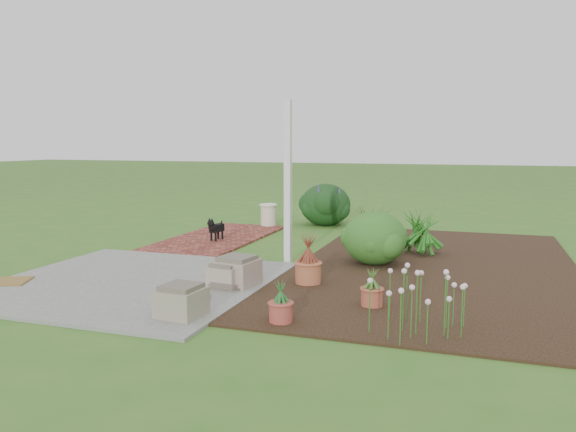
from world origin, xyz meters
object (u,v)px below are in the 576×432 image
(stone_trough_near, at_px, (182,302))
(evergreen_shrub, at_px, (375,237))
(cream_ceramic_urn, at_px, (268,215))
(black_dog, at_px, (216,228))

(stone_trough_near, height_order, evergreen_shrub, evergreen_shrub)
(cream_ceramic_urn, bearing_deg, stone_trough_near, -77.33)
(stone_trough_near, relative_size, evergreen_shrub, 0.46)
(stone_trough_near, distance_m, cream_ceramic_urn, 6.52)
(black_dog, bearing_deg, evergreen_shrub, -8.89)
(black_dog, xyz_separation_m, cream_ceramic_urn, (0.26, 2.09, -0.01))
(cream_ceramic_urn, distance_m, evergreen_shrub, 4.21)
(black_dog, height_order, evergreen_shrub, evergreen_shrub)
(stone_trough_near, relative_size, cream_ceramic_urn, 0.95)
(evergreen_shrub, bearing_deg, black_dog, 162.92)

